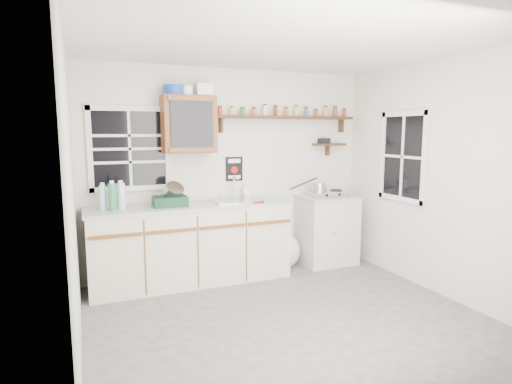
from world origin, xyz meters
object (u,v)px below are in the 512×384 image
main_cabinet (191,243)px  right_cabinet (327,229)px  upper_cabinet (189,124)px  hotplate (327,193)px  spice_shelf (286,116)px  dish_rack (171,198)px

main_cabinet → right_cabinet: 1.84m
main_cabinet → right_cabinet: size_ratio=2.54×
right_cabinet → main_cabinet: bearing=-179.2°
upper_cabinet → hotplate: (1.79, -0.14, -0.88)m
main_cabinet → spice_shelf: size_ratio=1.21×
spice_shelf → main_cabinet: bearing=-170.8°
right_cabinet → dish_rack: (-2.06, -0.05, 0.55)m
upper_cabinet → dish_rack: (-0.26, -0.17, -0.82)m
upper_cabinet → dish_rack: size_ratio=1.73×
spice_shelf → dish_rack: spice_shelf is taller
hotplate → spice_shelf: bearing=160.1°
spice_shelf → dish_rack: 1.81m
main_cabinet → upper_cabinet: bearing=76.3°
spice_shelf → dish_rack: bearing=-171.1°
main_cabinet → spice_shelf: 1.98m
spice_shelf → hotplate: bearing=-22.2°
right_cabinet → spice_shelf: (-0.52, 0.19, 1.48)m
right_cabinet → dish_rack: bearing=-178.5°
main_cabinet → hotplate: bearing=0.2°
main_cabinet → dish_rack: size_ratio=6.16×
upper_cabinet → hotplate: 2.00m
spice_shelf → hotplate: 1.13m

